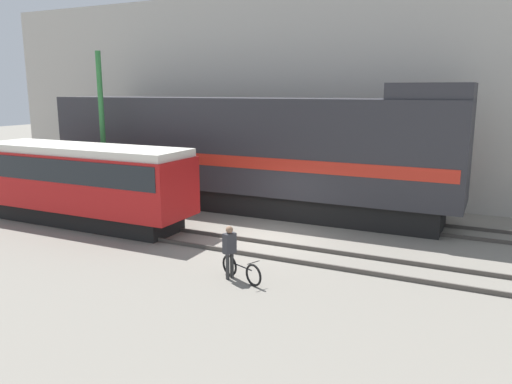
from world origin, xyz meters
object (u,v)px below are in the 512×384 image
person (230,247)px  utility_pole_left (103,132)px  freight_locomotive (243,152)px  streetcar (84,180)px  bicycle (241,270)px

person → utility_pole_left: 11.18m
freight_locomotive → streetcar: bearing=-131.6°
streetcar → utility_pole_left: bearing=116.0°
person → utility_pole_left: size_ratio=0.22×
freight_locomotive → streetcar: 6.96m
freight_locomotive → person: 8.87m
bicycle → utility_pole_left: 11.67m
freight_locomotive → person: size_ratio=12.12×
bicycle → utility_pole_left: utility_pole_left is taller
freight_locomotive → bicycle: bearing=-63.2°
utility_pole_left → person: bearing=-29.4°
streetcar → bicycle: (8.60, -2.76, -1.52)m
streetcar → bicycle: size_ratio=5.87×
freight_locomotive → bicycle: size_ratio=11.95×
freight_locomotive → bicycle: 9.18m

